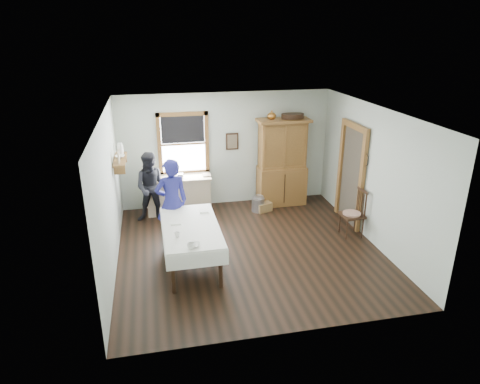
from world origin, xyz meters
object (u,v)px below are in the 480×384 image
Objects in this scene: wicker_basket at (263,207)px; pail at (258,205)px; china_hutch at (282,163)px; woman_blue at (172,205)px; dining_table at (192,245)px; figure_dark at (152,190)px; work_counter at (179,194)px; spindle_chair at (352,213)px.

pail is at bearing 169.32° from wicker_basket.
china_hutch is 3.13m from woman_blue.
dining_table reaches higher than pail.
woman_blue is 1.11× the size of figure_dark.
woman_blue is at bearing -66.18° from figure_dark.
figure_dark is at bearing -145.25° from work_counter.
woman_blue is at bearing -96.95° from work_counter.
work_counter is 0.77m from figure_dark.
figure_dark is (-2.41, -0.02, 0.57)m from pail.
spindle_chair is 2.29m from pail.
dining_table is at bearing -130.07° from pail.
work_counter is 0.77× the size of dining_table.
china_hutch reaches higher than pail.
china_hutch reaches higher than wicker_basket.
work_counter is 1.47× the size of spindle_chair.
pail is 0.14m from wicker_basket.
work_counter is at bearing 179.53° from china_hutch.
china_hutch is 1.17m from pail.
woman_blue is at bearing -150.78° from china_hutch.
wicker_basket is at bearing -10.68° from pail.
pail is at bearing -161.86° from woman_blue.
dining_table is 2.21m from figure_dark.
figure_dark is (-0.59, -0.39, 0.30)m from work_counter.
dining_table is at bearing -87.48° from work_counter.
china_hutch is 2.25m from spindle_chair.
woman_blue reaches higher than spindle_chair.
pail is at bearing -9.85° from work_counter.
spindle_chair is (3.40, -1.99, 0.08)m from work_counter.
spindle_chair is at bearing -65.53° from china_hutch.
woman_blue is (-0.23, -1.55, 0.39)m from work_counter.
figure_dark is at bearing -173.27° from china_hutch.
pail is at bearing 130.05° from spindle_chair.
woman_blue is (-3.63, 0.44, 0.31)m from spindle_chair.
dining_table is at bearing -132.30° from wicker_basket.
pail is 2.48m from figure_dark.
spindle_chair is 0.62× the size of woman_blue.
woman_blue is at bearing -150.06° from pail.
work_counter is at bearing 90.96° from dining_table.
pail is 0.20× the size of woman_blue.
dining_table is (0.04, -2.48, -0.04)m from work_counter.
china_hutch is 3.12m from figure_dark.
spindle_chair is (0.91, -1.98, -0.54)m from china_hutch.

